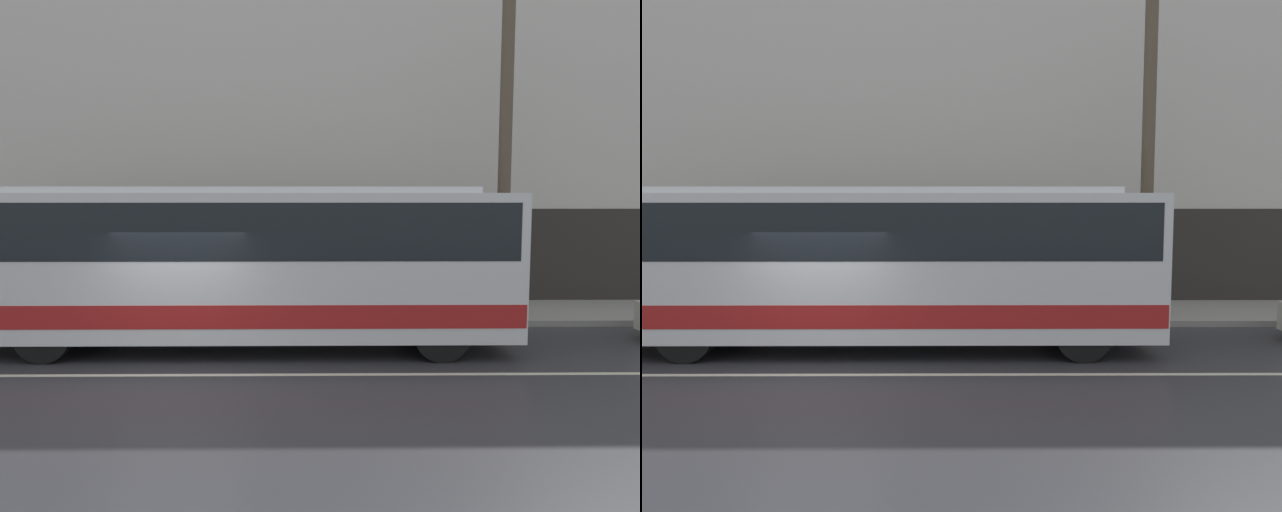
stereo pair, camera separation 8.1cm
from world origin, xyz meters
TOP-DOWN VIEW (x-y plane):
  - ground_plane at (0.00, 0.00)m, footprint 60.00×60.00m
  - sidewalk at (0.00, 5.53)m, footprint 60.00×3.07m
  - building_facade at (0.00, 7.21)m, footprint 60.00×0.35m
  - lane_stripe at (0.00, 0.00)m, footprint 54.00×0.14m
  - transit_bus at (0.77, 1.99)m, footprint 11.61×2.57m
  - utility_pole_near at (7.27, 4.74)m, footprint 0.32×0.32m
  - pedestrian_waiting at (1.55, 5.59)m, footprint 0.36×0.36m

SIDE VIEW (x-z plane):
  - ground_plane at x=0.00m, z-range 0.00..0.00m
  - lane_stripe at x=0.00m, z-range 0.00..0.01m
  - sidewalk at x=0.00m, z-range 0.00..0.15m
  - pedestrian_waiting at x=1.55m, z-range 0.09..1.78m
  - transit_bus at x=0.77m, z-range 0.21..3.55m
  - utility_pole_near at x=7.27m, z-range 0.15..8.32m
  - building_facade at x=0.00m, z-range -0.21..13.65m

